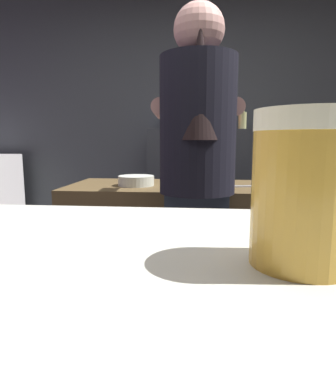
# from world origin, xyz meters

# --- Properties ---
(wall_back) EXTENTS (5.20, 0.10, 2.70)m
(wall_back) POSITION_xyz_m (0.00, 2.20, 1.35)
(wall_back) COLOR #464C52
(wall_back) RESTS_ON ground
(prep_counter) EXTENTS (2.10, 0.60, 0.88)m
(prep_counter) POSITION_xyz_m (0.35, 0.67, 0.44)
(prep_counter) COLOR brown
(prep_counter) RESTS_ON ground
(back_shelf) EXTENTS (1.00, 0.36, 1.25)m
(back_shelf) POSITION_xyz_m (0.09, 1.92, 0.62)
(back_shelf) COLOR #373C43
(back_shelf) RESTS_ON ground
(bartender) EXTENTS (0.44, 0.52, 1.72)m
(bartender) POSITION_xyz_m (0.07, 0.22, 1.00)
(bartender) COLOR #242C38
(bartender) RESTS_ON ground
(knife_block) EXTENTS (0.10, 0.08, 0.29)m
(knife_block) POSITION_xyz_m (0.84, 0.67, 0.99)
(knife_block) COLOR olive
(knife_block) RESTS_ON prep_counter
(mixing_bowl) EXTENTS (0.21, 0.21, 0.06)m
(mixing_bowl) POSITION_xyz_m (-0.29, 0.62, 0.91)
(mixing_bowl) COLOR silver
(mixing_bowl) RESTS_ON prep_counter
(chefs_knife) EXTENTS (0.24, 0.08, 0.01)m
(chefs_knife) POSITION_xyz_m (0.35, 0.62, 0.89)
(chefs_knife) COLOR silver
(chefs_knife) RESTS_ON prep_counter
(pint_glass_far) EXTENTS (0.08, 0.08, 0.13)m
(pint_glass_far) POSITION_xyz_m (0.16, -1.01, 1.10)
(pint_glass_far) COLOR gold
(pint_glass_far) RESTS_ON bar_counter
(bottle_soy) EXTENTS (0.07, 0.07, 0.23)m
(bottle_soy) POSITION_xyz_m (0.36, 1.88, 1.34)
(bottle_soy) COLOR red
(bottle_soy) RESTS_ON back_shelf
(bottle_hot_sauce) EXTENTS (0.05, 0.05, 0.19)m
(bottle_hot_sauce) POSITION_xyz_m (-0.11, 1.90, 1.32)
(bottle_hot_sauce) COLOR red
(bottle_hot_sauce) RESTS_ON back_shelf
(bottle_olive_oil) EXTENTS (0.08, 0.08, 0.22)m
(bottle_olive_oil) POSITION_xyz_m (-0.28, 2.00, 1.33)
(bottle_olive_oil) COLOR #395297
(bottle_olive_oil) RESTS_ON back_shelf
(bottle_vinegar) EXTENTS (0.08, 0.08, 0.23)m
(bottle_vinegar) POSITION_xyz_m (0.46, 1.91, 1.34)
(bottle_vinegar) COLOR #D6D386
(bottle_vinegar) RESTS_ON back_shelf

